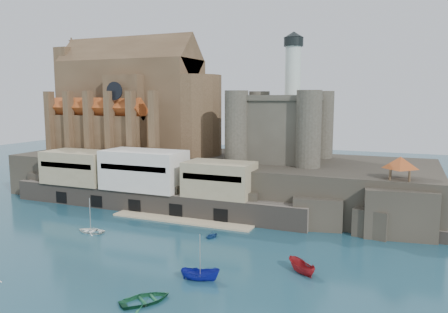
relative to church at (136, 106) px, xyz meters
name	(u,v)px	position (x,y,z in m)	size (l,w,h in m)	color
ground	(118,248)	(24.13, -41.85, -22.13)	(300.00, 300.00, 0.00)	#173E4D
promontory	(214,178)	(23.94, -2.48, -17.20)	(100.00, 36.00, 10.00)	black
quay	(143,182)	(13.94, -18.78, -16.06)	(70.00, 12.00, 13.05)	#61584D
church	(136,106)	(0.00, 0.00, 0.00)	(47.00, 25.93, 30.51)	#4E3924
castle_keep	(282,124)	(40.21, -0.78, -3.81)	(21.20, 21.20, 29.30)	#423E34
rock_outcrop	(398,212)	(66.13, -16.01, -18.11)	(14.50, 10.50, 8.70)	black
pavilion	(400,164)	(66.13, -15.85, -9.40)	(6.40, 6.40, 5.40)	#4E3924
boat_2	(200,280)	(42.10, -48.04, -22.13)	(2.02, 2.08, 5.38)	navy
boat_3	(146,302)	(38.80, -56.34, -22.13)	(4.49, 1.30, 6.28)	#1D623D
boat_5	(301,273)	(54.13, -40.24, -22.13)	(2.00, 2.05, 5.31)	maroon
boat_6	(91,232)	(14.33, -36.72, -22.13)	(3.80, 1.10, 5.33)	white
boat_7	(212,238)	(36.11, -31.02, -22.13)	(2.52, 1.54, 2.91)	navy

